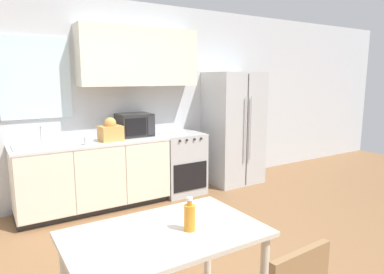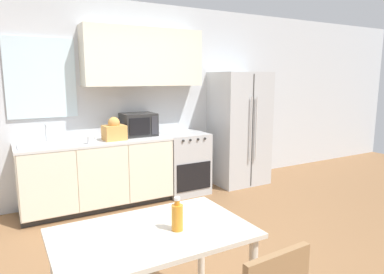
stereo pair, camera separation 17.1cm
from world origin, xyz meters
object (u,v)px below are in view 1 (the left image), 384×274
object	(u,v)px
oven_range	(179,163)
dining_table	(165,248)
microwave	(135,125)
coffee_mug	(87,141)
drink_bottle	(190,217)
refrigerator	(233,128)

from	to	relation	value
oven_range	dining_table	xyz separation A→B (m)	(-1.53, -2.48, 0.19)
microwave	dining_table	distance (m)	2.76
coffee_mug	dining_table	xyz separation A→B (m)	(-0.17, -2.30, -0.30)
microwave	drink_bottle	size ratio (longest dim) A/B	2.10
coffee_mug	dining_table	distance (m)	2.32
coffee_mug	dining_table	bearing A→B (deg)	-94.11
oven_range	drink_bottle	world-z (taller)	drink_bottle
microwave	coffee_mug	bearing A→B (deg)	-158.39
coffee_mug	drink_bottle	distance (m)	2.36
microwave	dining_table	world-z (taller)	microwave
coffee_mug	dining_table	world-z (taller)	coffee_mug
oven_range	refrigerator	world-z (taller)	refrigerator
oven_range	microwave	size ratio (longest dim) A/B	1.98
oven_range	drink_bottle	bearing A→B (deg)	-118.62
dining_table	microwave	bearing A→B (deg)	71.07
drink_bottle	dining_table	bearing A→B (deg)	156.61
dining_table	drink_bottle	bearing A→B (deg)	-23.39
refrigerator	dining_table	bearing A→B (deg)	-135.59
oven_range	refrigerator	bearing A→B (deg)	-0.80
refrigerator	dining_table	xyz separation A→B (m)	(-2.52, -2.47, -0.25)
oven_range	drink_bottle	xyz separation A→B (m)	(-1.39, -2.54, 0.39)
refrigerator	dining_table	distance (m)	3.54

